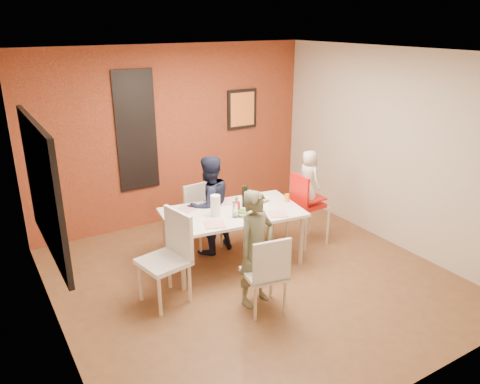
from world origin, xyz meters
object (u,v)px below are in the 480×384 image
dining_table (232,216)px  wine_bottle (245,196)px  high_chair (306,202)px  toddler (309,177)px  chair_far (201,212)px  chair_near (267,271)px  chair_left (170,252)px  child_far (209,205)px  child_near (256,248)px  paper_towel_roll (215,206)px

dining_table → wine_bottle: size_ratio=6.38×
high_chair → toddler: 0.36m
toddler → chair_far: bearing=57.6°
chair_near → chair_left: chair_left is taller
toddler → chair_left: bearing=95.4°
child_far → wine_bottle: bearing=120.0°
child_near → chair_left: bearing=132.8°
high_chair → toddler: toddler is taller
wine_bottle → paper_towel_roll: wine_bottle is taller
high_chair → wine_bottle: (-0.93, 0.11, 0.24)m
paper_towel_roll → child_far: bearing=72.0°
dining_table → chair_left: 1.10m
child_far → chair_near: bearing=75.3°
high_chair → child_near: 1.64m
wine_bottle → child_near: bearing=-115.2°
chair_left → paper_towel_roll: bearing=103.4°
paper_towel_roll → chair_left: bearing=-155.4°
chair_left → child_near: 0.96m
chair_near → chair_left: bearing=-36.3°
chair_far → toddler: bearing=-34.3°
paper_towel_roll → chair_near: bearing=-90.2°
dining_table → toddler: toddler is taller
chair_near → wine_bottle: (0.47, 1.21, 0.36)m
chair_left → child_far: (0.92, 0.81, 0.09)m
chair_near → toddler: 1.87m
chair_near → chair_far: size_ratio=1.03×
chair_far → toddler: (1.29, -0.74, 0.50)m
child_far → chair_far: bearing=-97.8°
chair_far → wine_bottle: size_ratio=3.03×
chair_far → child_far: size_ratio=0.65×
child_far → toddler: 1.41m
chair_near → high_chair: size_ratio=0.87×
chair_left → toddler: toddler is taller
chair_left → high_chair: size_ratio=1.00×
wine_bottle → paper_towel_roll: bearing=-172.5°
chair_left → toddler: bearing=86.8°
chair_left → child_far: child_far is taller
chair_far → toddler: toddler is taller
chair_near → child_near: size_ratio=0.68×
toddler → chair_near: bearing=125.1°
chair_left → wine_bottle: chair_left is taller
chair_near → child_near: (0.01, 0.24, 0.16)m
child_near → wine_bottle: 1.09m
dining_table → child_far: (-0.11, 0.43, 0.02)m
high_chair → chair_far: bearing=58.2°
chair_near → high_chair: 1.79m
toddler → high_chair: bearing=89.7°
chair_near → chair_far: bearing=-84.7°
chair_near → high_chair: (1.40, 1.10, 0.12)m
chair_left → wine_bottle: 1.34m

